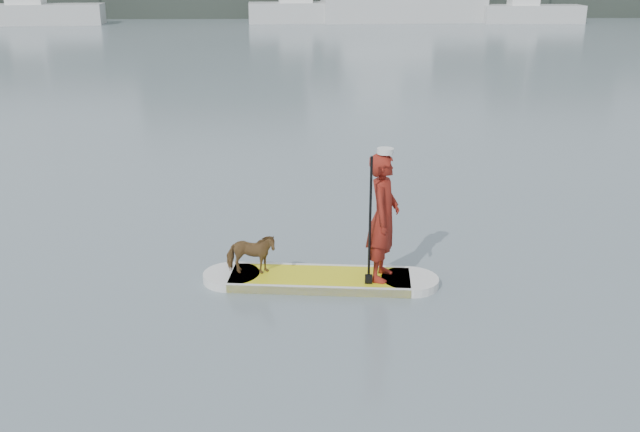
{
  "coord_description": "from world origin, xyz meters",
  "views": [
    {
      "loc": [
        -3.96,
        -7.65,
        4.25
      ],
      "look_at": [
        -3.67,
        1.41,
        1.0
      ],
      "focal_mm": 40.0,
      "sensor_mm": 36.0,
      "label": 1
    }
  ],
  "objects_px": {
    "paddleboard": "(320,279)",
    "sailboat_e": "(531,12)",
    "paddler": "(383,217)",
    "sailboat_d": "(306,10)",
    "sailboat_b": "(39,12)",
    "dog": "(251,254)"
  },
  "relations": [
    {
      "from": "paddleboard",
      "to": "sailboat_e",
      "type": "distance_m",
      "value": 47.33
    },
    {
      "from": "paddler",
      "to": "sailboat_d",
      "type": "distance_m",
      "value": 45.08
    },
    {
      "from": "paddler",
      "to": "sailboat_b",
      "type": "height_order",
      "value": "sailboat_b"
    },
    {
      "from": "sailboat_b",
      "to": "sailboat_e",
      "type": "height_order",
      "value": "sailboat_b"
    },
    {
      "from": "dog",
      "to": "paddleboard",
      "type": "bearing_deg",
      "value": -92.87
    },
    {
      "from": "paddleboard",
      "to": "sailboat_d",
      "type": "xyz_separation_m",
      "value": [
        0.45,
        44.99,
        0.84
      ]
    },
    {
      "from": "paddler",
      "to": "sailboat_d",
      "type": "xyz_separation_m",
      "value": [
        -0.4,
        45.08,
        -0.11
      ]
    },
    {
      "from": "paddler",
      "to": "sailboat_d",
      "type": "height_order",
      "value": "sailboat_d"
    },
    {
      "from": "paddler",
      "to": "sailboat_b",
      "type": "bearing_deg",
      "value": 41.11
    },
    {
      "from": "paddleboard",
      "to": "paddler",
      "type": "height_order",
      "value": "paddler"
    },
    {
      "from": "sailboat_e",
      "to": "sailboat_b",
      "type": "bearing_deg",
      "value": -177.78
    },
    {
      "from": "dog",
      "to": "sailboat_e",
      "type": "bearing_deg",
      "value": -19.12
    },
    {
      "from": "paddleboard",
      "to": "sailboat_d",
      "type": "bearing_deg",
      "value": 95.15
    },
    {
      "from": "paddleboard",
      "to": "sailboat_b",
      "type": "relative_size",
      "value": 0.26
    },
    {
      "from": "paddleboard",
      "to": "paddler",
      "type": "xyz_separation_m",
      "value": [
        0.85,
        -0.09,
        0.94
      ]
    },
    {
      "from": "paddler",
      "to": "sailboat_b",
      "type": "distance_m",
      "value": 47.92
    },
    {
      "from": "sailboat_b",
      "to": "paddleboard",
      "type": "bearing_deg",
      "value": -72.67
    },
    {
      "from": "paddleboard",
      "to": "sailboat_e",
      "type": "height_order",
      "value": "sailboat_e"
    },
    {
      "from": "paddleboard",
      "to": "sailboat_e",
      "type": "bearing_deg",
      "value": 74.86
    },
    {
      "from": "paddleboard",
      "to": "dog",
      "type": "relative_size",
      "value": 4.68
    },
    {
      "from": "sailboat_b",
      "to": "sailboat_d",
      "type": "xyz_separation_m",
      "value": [
        18.93,
        1.22,
        0.0
      ]
    },
    {
      "from": "paddler",
      "to": "sailboat_e",
      "type": "xyz_separation_m",
      "value": [
        16.0,
        44.31,
        -0.26
      ]
    }
  ]
}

